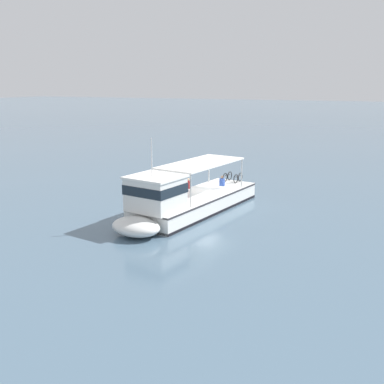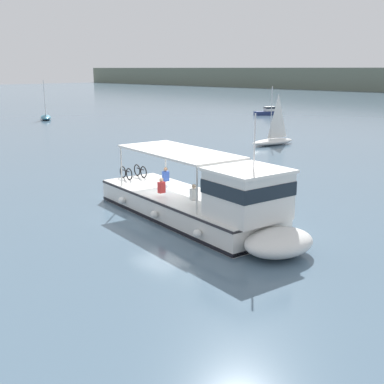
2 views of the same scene
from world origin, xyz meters
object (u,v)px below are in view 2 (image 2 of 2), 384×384
sailboat_mid_channel (46,116)px  motorboat_near_starboard (267,111)px  ferry_main (205,205)px  sailboat_near_port (273,139)px

sailboat_mid_channel → motorboat_near_starboard: (17.79, 27.69, 0.00)m
ferry_main → motorboat_near_starboard: size_ratio=3.42×
ferry_main → sailboat_near_port: sailboat_near_port is taller
sailboat_mid_channel → sailboat_near_port: same height
sailboat_mid_channel → sailboat_near_port: bearing=4.6°
ferry_main → sailboat_mid_channel: bearing=158.4°
sailboat_near_port → motorboat_near_starboard: bearing=127.5°
ferry_main → motorboat_near_starboard: bearing=123.7°
sailboat_mid_channel → ferry_main: bearing=-21.6°
sailboat_mid_channel → sailboat_near_port: 36.90m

